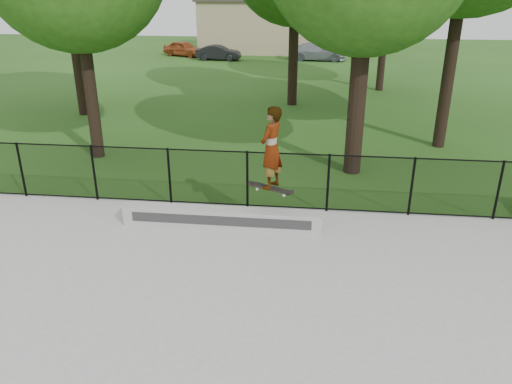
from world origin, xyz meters
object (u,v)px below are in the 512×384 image
car_c (317,52)px  skater_airborne (271,149)px  grind_ledge (222,218)px  car_a (184,49)px  car_b (218,53)px

car_c → skater_airborne: bearing=-178.4°
skater_airborne → car_c: bearing=88.2°
skater_airborne → grind_ledge: bearing=178.7°
car_c → grind_ledge: bearing=179.3°
car_c → car_a: bearing=87.3°
car_b → car_a: bearing=62.0°
grind_ledge → car_b: bearing=100.9°
car_a → skater_airborne: skater_airborne is taller
car_a → grind_ledge: bearing=-139.4°
car_b → skater_airborne: (6.45, -27.56, 1.48)m
car_b → car_c: bearing=-81.2°
car_a → skater_airborne: (9.59, -29.44, 1.44)m
car_c → skater_airborne: size_ratio=1.94×
grind_ledge → car_c: size_ratio=1.19×
grind_ledge → skater_airborne: bearing=-1.3°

